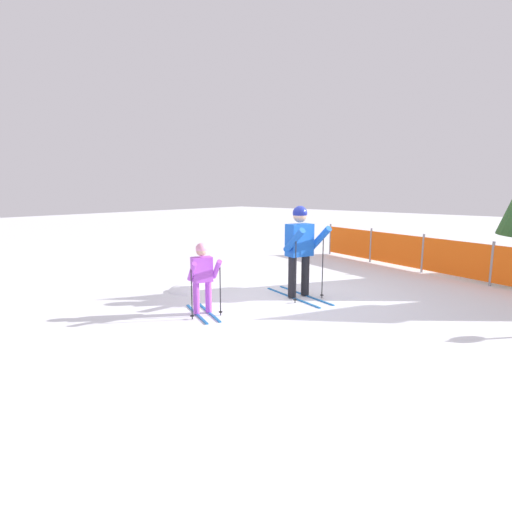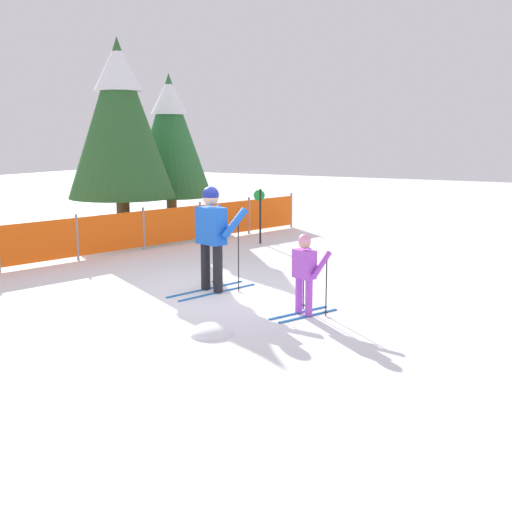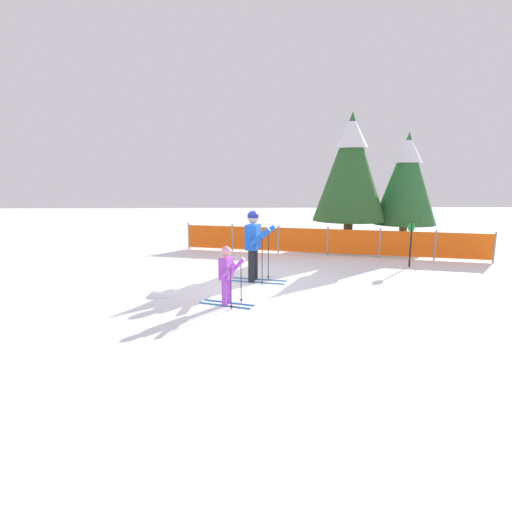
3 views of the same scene
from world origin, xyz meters
The scene contains 8 objects.
ground_plane centered at (0.00, 0.00, 0.00)m, with size 60.00×60.00×0.00m, color white.
skier_adult centered at (0.13, 0.17, 1.11)m, with size 1.78×0.96×1.85m.
skier_child centered at (-0.49, -1.88, 0.74)m, with size 1.19×0.73×1.26m.
safety_fence centered at (2.83, 3.81, 0.51)m, with size 10.25×3.04×1.02m.
conifer_far centered at (6.14, 5.37, 2.74)m, with size 2.39×2.39×4.44m.
conifer_near centered at (3.95, 5.36, 3.19)m, with size 2.78×2.78×5.16m.
trail_marker centered at (4.95, 1.79, 0.86)m, with size 0.12×0.27×1.38m.
snow_mound centered at (-1.97, -1.14, 0.00)m, with size 0.72×0.61×0.29m, color white.
Camera 2 is at (-9.22, -5.75, 2.74)m, focal length 45.00 mm.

